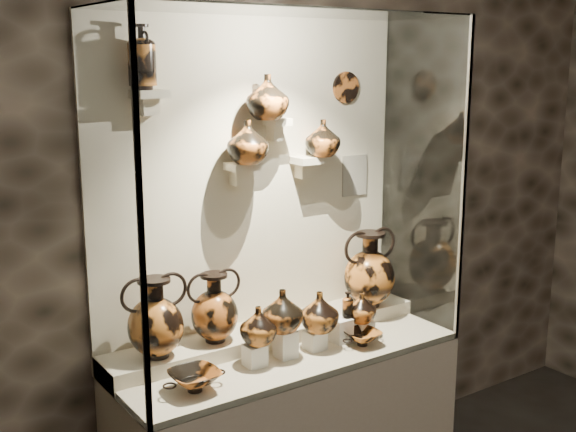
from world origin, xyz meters
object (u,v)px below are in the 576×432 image
(ovoid_vase_a, at_px, (248,142))
(ovoid_vase_b, at_px, (267,97))
(kylix_right, at_px, (362,336))
(lekythos_tall, at_px, (142,53))
(amphora_left, at_px, (156,317))
(jug_b, at_px, (282,311))
(kylix_left, at_px, (194,379))
(lekythos_small, at_px, (347,303))
(ovoid_vase_c, at_px, (323,138))
(amphora_right, at_px, (369,269))
(jug_c, at_px, (319,312))
(amphora_mid, at_px, (214,307))
(jug_a, at_px, (258,325))
(jug_e, at_px, (361,307))

(ovoid_vase_a, bearing_deg, ovoid_vase_b, -12.24)
(kylix_right, relative_size, lekythos_tall, 0.72)
(amphora_left, distance_m, ovoid_vase_a, 0.90)
(jug_b, distance_m, kylix_left, 0.53)
(lekythos_small, height_order, ovoid_vase_c, ovoid_vase_c)
(amphora_right, relative_size, ovoid_vase_b, 1.95)
(amphora_left, height_order, kylix_right, amphora_left)
(amphora_right, distance_m, jug_c, 0.52)
(jug_c, xyz_separation_m, ovoid_vase_a, (-0.23, 0.25, 0.80))
(lekythos_small, xyz_separation_m, kylix_left, (-0.88, -0.07, -0.14))
(kylix_left, height_order, ovoid_vase_c, ovoid_vase_c)
(amphora_mid, relative_size, lekythos_small, 2.24)
(ovoid_vase_a, relative_size, ovoid_vase_c, 1.11)
(lekythos_tall, height_order, ovoid_vase_a, lekythos_tall)
(amphora_left, xyz_separation_m, lekythos_small, (0.92, -0.20, -0.06))
(amphora_left, height_order, ovoid_vase_b, ovoid_vase_b)
(jug_a, bearing_deg, ovoid_vase_b, 38.48)
(amphora_mid, distance_m, jug_e, 0.74)
(amphora_mid, bearing_deg, ovoid_vase_a, -8.31)
(jug_c, xyz_separation_m, ovoid_vase_b, (-0.12, 0.25, 1.00))
(lekythos_tall, distance_m, ovoid_vase_b, 0.63)
(kylix_right, bearing_deg, amphora_right, 57.27)
(jug_c, bearing_deg, jug_b, -174.52)
(jug_a, bearing_deg, jug_c, -11.73)
(jug_c, bearing_deg, lekythos_tall, 167.62)
(amphora_left, xyz_separation_m, jug_c, (0.75, -0.21, -0.06))
(jug_a, bearing_deg, ovoid_vase_a, 56.63)
(amphora_mid, height_order, kylix_left, amphora_mid)
(kylix_left, bearing_deg, kylix_right, -12.33)
(jug_b, distance_m, ovoid_vase_a, 0.80)
(jug_c, distance_m, lekythos_tall, 1.43)
(amphora_mid, bearing_deg, amphora_left, 165.03)
(jug_b, relative_size, lekythos_tall, 0.66)
(jug_e, distance_m, ovoid_vase_a, 1.00)
(amphora_mid, distance_m, jug_b, 0.32)
(jug_b, height_order, lekythos_small, jug_b)
(jug_a, xyz_separation_m, kylix_left, (-0.36, -0.07, -0.13))
(amphora_left, xyz_separation_m, lekythos_tall, (0.02, 0.08, 1.14))
(jug_a, height_order, kylix_right, jug_a)
(lekythos_tall, bearing_deg, jug_c, -5.92)
(amphora_right, height_order, jug_a, amphora_right)
(kylix_left, bearing_deg, jug_a, 0.30)
(kylix_left, distance_m, ovoid_vase_c, 1.34)
(ovoid_vase_c, bearing_deg, lekythos_tall, 177.64)
(lekythos_tall, relative_size, ovoid_vase_a, 1.50)
(lekythos_tall, bearing_deg, amphora_left, -90.38)
(amphora_mid, distance_m, lekythos_small, 0.66)
(amphora_left, relative_size, ovoid_vase_b, 1.74)
(amphora_right, xyz_separation_m, ovoid_vase_b, (-0.60, 0.06, 0.92))
(kylix_left, bearing_deg, jug_e, -7.40)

